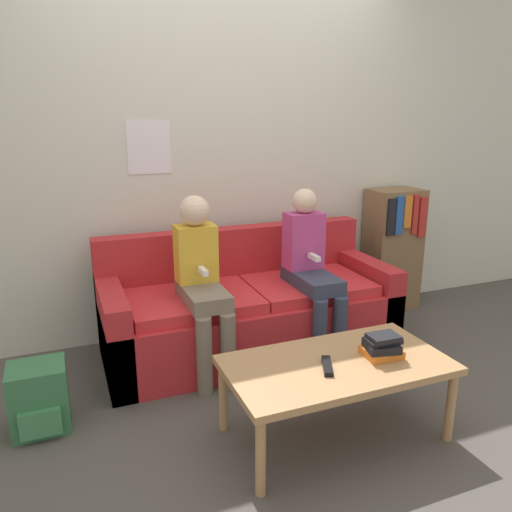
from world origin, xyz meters
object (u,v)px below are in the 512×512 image
person_left (201,277)px  bookshelf (392,249)px  couch (248,310)px  person_right (311,265)px  coffee_table (336,369)px  tv_remote (327,366)px  backpack (39,398)px

person_left → bookshelf: bearing=15.1°
couch → person_right: bearing=-26.4°
person_left → bookshelf: (1.71, 0.46, -0.11)m
coffee_table → tv_remote: 0.10m
bookshelf → tv_remote: bearing=-135.0°
couch → person_right: (0.36, -0.18, 0.32)m
person_left → backpack: size_ratio=3.12×
person_left → couch: bearing=26.0°
couch → tv_remote: (-0.03, -1.09, 0.14)m
backpack → bookshelf: bearing=15.8°
person_right → backpack: (-1.65, -0.28, -0.42)m
person_left → tv_remote: 0.99m
tv_remote → bookshelf: bookshelf is taller
coffee_table → couch: bearing=92.5°
person_left → person_right: 0.73m
couch → backpack: 1.37m
person_left → person_right: (0.73, -0.00, -0.01)m
coffee_table → person_left: person_left is taller
person_left → tv_remote: (0.34, -0.91, -0.20)m
couch → person_right: person_right is taller
couch → person_left: size_ratio=1.77×
coffee_table → tv_remote: size_ratio=6.19×
couch → tv_remote: bearing=-91.4°
bookshelf → coffee_table: bearing=-134.3°
coffee_table → bookshelf: size_ratio=1.10×
bookshelf → backpack: bearing=-164.2°
tv_remote → person_right: bearing=91.1°
couch → backpack: size_ratio=5.52×
tv_remote → couch: bearing=113.0°
couch → bookshelf: bookshelf is taller
bookshelf → person_right: bearing=-154.7°
coffee_table → bookshelf: bearing=45.7°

